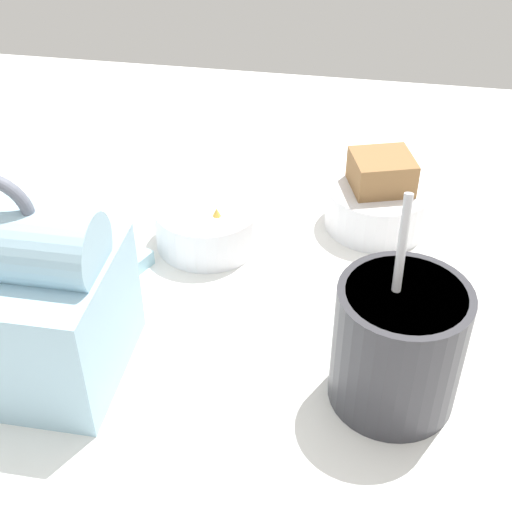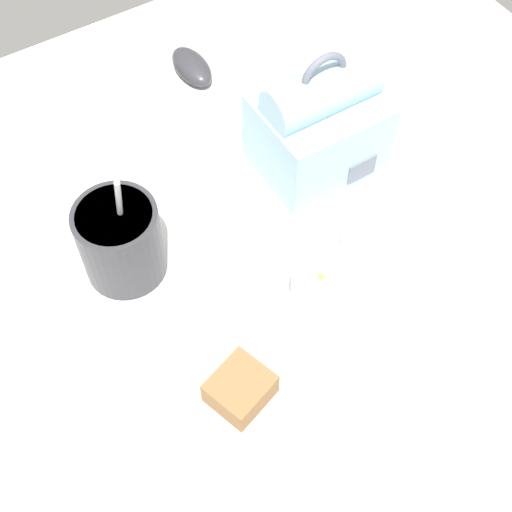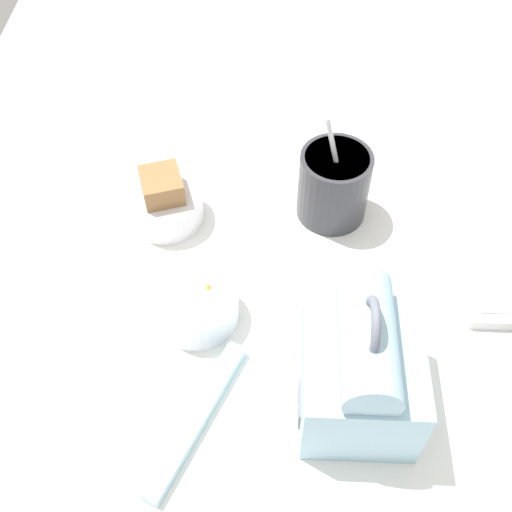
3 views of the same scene
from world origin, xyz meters
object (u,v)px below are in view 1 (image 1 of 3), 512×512
Objects in this scene: bento_bowl_sandwich at (378,200)px; chopstick_case at (71,229)px; bento_bowl_snacks at (208,223)px; lunch_bag at (18,301)px; soup_cup at (398,344)px.

bento_bowl_sandwich is 0.55× the size of chopstick_case.
lunch_bag is at bearing 61.26° from bento_bowl_snacks.
bento_bowl_sandwich is at bearing -166.50° from chopstick_case.
bento_bowl_snacks is at bearing -42.84° from soup_cup.
bento_bowl_sandwich is 33.42cm from chopstick_case.
chopstick_case is (34.58, -16.89, -4.97)cm from soup_cup.
chopstick_case is (3.92, -18.76, -6.54)cm from lunch_bag.
soup_cup is (-30.65, -1.88, -1.57)cm from lunch_bag.
lunch_bag is 39.16cm from bento_bowl_sandwich.
lunch_bag is at bearing 42.98° from bento_bowl_sandwich.
bento_bowl_sandwich reaches higher than bento_bowl_snacks.
bento_bowl_snacks is at bearing -174.95° from chopstick_case.
lunch_bag is 30.75cm from soup_cup.
soup_cup reaches higher than bento_bowl_sandwich.
bento_bowl_sandwich is at bearing -137.02° from lunch_bag.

